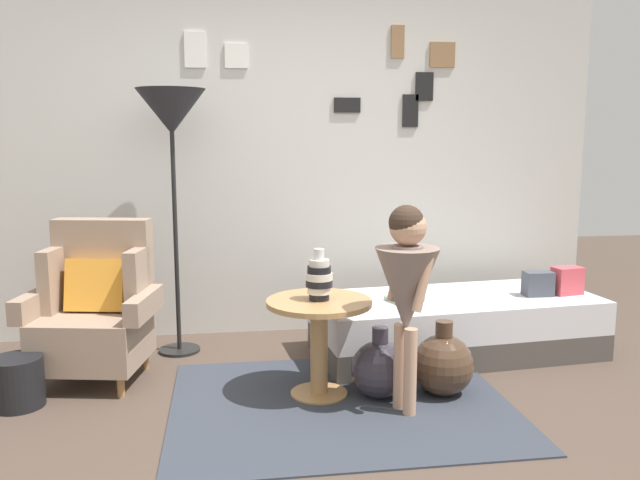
% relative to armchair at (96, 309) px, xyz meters
% --- Properties ---
extents(ground_plane, '(12.00, 12.00, 0.00)m').
position_rel_armchair_xyz_m(ground_plane, '(1.21, -1.07, -0.44)').
color(ground_plane, '#4C3D33').
extents(gallery_wall, '(4.80, 0.12, 2.60)m').
position_rel_armchair_xyz_m(gallery_wall, '(1.22, 0.88, 0.86)').
color(gallery_wall, beige).
rests_on(gallery_wall, ground).
extents(rug, '(1.87, 1.50, 0.01)m').
position_rel_armchair_xyz_m(rug, '(1.41, -0.63, -0.43)').
color(rug, '#333842').
rests_on(rug, ground).
extents(armchair, '(0.83, 0.69, 0.97)m').
position_rel_armchair_xyz_m(armchair, '(0.00, 0.00, 0.00)').
color(armchair, '#9E7042').
rests_on(armchair, ground).
extents(daybed, '(1.97, 0.97, 0.40)m').
position_rel_armchair_xyz_m(daybed, '(2.34, 0.12, -0.24)').
color(daybed, '#4C4742').
rests_on(daybed, ground).
extents(pillow_head, '(0.22, 0.15, 0.19)m').
position_rel_armchair_xyz_m(pillow_head, '(3.12, 0.08, 0.06)').
color(pillow_head, '#D64C56').
rests_on(pillow_head, daybed).
extents(pillow_mid, '(0.19, 0.12, 0.17)m').
position_rel_armchair_xyz_m(pillow_mid, '(2.90, 0.06, 0.04)').
color(pillow_mid, '#474C56').
rests_on(pillow_mid, daybed).
extents(side_table, '(0.60, 0.60, 0.57)m').
position_rel_armchair_xyz_m(side_table, '(1.31, -0.48, -0.03)').
color(side_table, tan).
rests_on(side_table, ground).
extents(vase_striped, '(0.15, 0.15, 0.29)m').
position_rel_armchair_xyz_m(vase_striped, '(1.31, -0.48, 0.25)').
color(vase_striped, black).
rests_on(vase_striped, side_table).
extents(floor_lamp, '(0.46, 0.46, 1.79)m').
position_rel_armchair_xyz_m(floor_lamp, '(0.46, 0.43, 1.14)').
color(floor_lamp, black).
rests_on(floor_lamp, ground).
extents(person_child, '(0.34, 0.34, 1.13)m').
position_rel_armchair_xyz_m(person_child, '(1.73, -0.78, 0.28)').
color(person_child, tan).
rests_on(person_child, ground).
extents(book_on_daybed, '(0.26, 0.22, 0.03)m').
position_rel_armchair_xyz_m(book_on_daybed, '(1.95, 0.05, -0.02)').
color(book_on_daybed, '#94A995').
rests_on(book_on_daybed, daybed).
extents(demijohn_near, '(0.33, 0.33, 0.41)m').
position_rel_armchair_xyz_m(demijohn_near, '(1.64, -0.56, -0.27)').
color(demijohn_near, '#332D38').
rests_on(demijohn_near, ground).
extents(demijohn_far, '(0.35, 0.35, 0.44)m').
position_rel_armchair_xyz_m(demijohn_far, '(2.01, -0.57, -0.26)').
color(demijohn_far, '#473323').
rests_on(demijohn_far, ground).
extents(magazine_basket, '(0.28, 0.28, 0.28)m').
position_rel_armchair_xyz_m(magazine_basket, '(-0.36, -0.39, -0.30)').
color(magazine_basket, black).
rests_on(magazine_basket, ground).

